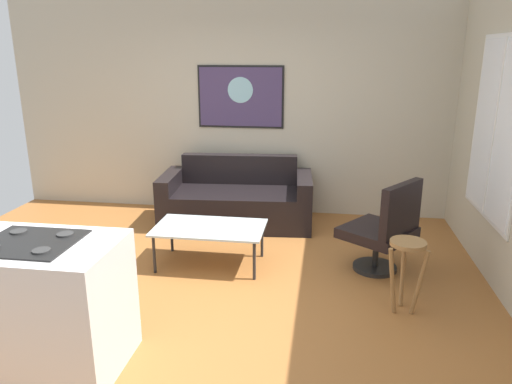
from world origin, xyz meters
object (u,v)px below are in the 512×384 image
at_px(couch, 237,201).
at_px(wall_painting, 241,97).
at_px(armchair, 385,229).
at_px(coffee_table, 210,229).
at_px(bar_stool, 407,259).

height_order(couch, wall_painting, wall_painting).
distance_m(couch, armchair, 2.07).
distance_m(couch, wall_painting, 1.35).
distance_m(armchair, wall_painting, 2.65).
distance_m(coffee_table, bar_stool, 1.93).
bearing_deg(coffee_table, armchair, 2.71).
distance_m(coffee_table, armchair, 1.72).
xyz_separation_m(couch, coffee_table, (-0.04, -1.28, 0.10)).
bearing_deg(bar_stool, wall_painting, 126.47).
bearing_deg(coffee_table, bar_stool, -19.89).
xyz_separation_m(coffee_table, wall_painting, (0.00, 1.79, 1.15)).
bearing_deg(couch, coffee_table, -91.71).
height_order(armchair, bar_stool, armchair).
xyz_separation_m(couch, armchair, (1.68, -1.20, 0.17)).
bearing_deg(coffee_table, wall_painting, 89.94).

